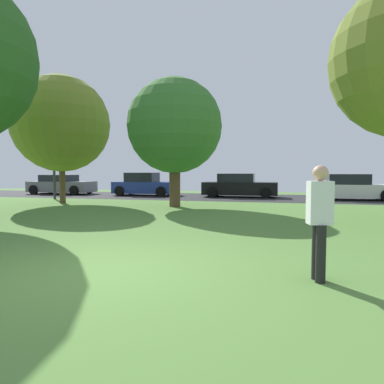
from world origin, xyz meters
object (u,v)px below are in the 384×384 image
object	(u,v)px
oak_tree_left	(175,126)
parked_car_blue	(144,185)
maple_tree_far	(61,124)
parked_car_white	(351,188)
street_lamp_post	(54,159)
person_thrower	(319,218)
parked_car_grey	(61,185)
parked_car_black	(239,186)

from	to	relation	value
oak_tree_left	parked_car_blue	xyz separation A→B (m)	(-4.05, 6.49, -2.87)
maple_tree_far	parked_car_white	distance (m)	15.61
parked_car_blue	street_lamp_post	distance (m)	5.79
person_thrower	parked_car_grey	world-z (taller)	person_thrower
parked_car_grey	person_thrower	bearing A→B (deg)	-46.29
oak_tree_left	street_lamp_post	bearing A→B (deg)	162.83
parked_car_black	parked_car_white	bearing A→B (deg)	-5.85
person_thrower	parked_car_blue	size ratio (longest dim) A/B	0.41
maple_tree_far	parked_car_grey	bearing A→B (deg)	125.28
oak_tree_left	parked_car_grey	world-z (taller)	oak_tree_left
maple_tree_far	parked_car_white	size ratio (longest dim) A/B	1.43
maple_tree_far	person_thrower	world-z (taller)	maple_tree_far
person_thrower	parked_car_blue	distance (m)	18.32
oak_tree_left	parked_car_black	distance (m)	7.44
maple_tree_far	street_lamp_post	bearing A→B (deg)	133.05
person_thrower	parked_car_black	distance (m)	16.21
parked_car_blue	parked_car_white	world-z (taller)	parked_car_blue
parked_car_grey	parked_car_black	xyz separation A→B (m)	(12.39, 0.03, 0.04)
maple_tree_far	parked_car_blue	xyz separation A→B (m)	(1.82, 6.19, -3.21)
parked_car_grey	parked_car_blue	bearing A→B (deg)	0.05
maple_tree_far	parked_car_blue	distance (m)	7.21
maple_tree_far	parked_car_blue	size ratio (longest dim) A/B	1.55
oak_tree_left	parked_car_black	bearing A→B (deg)	71.78
parked_car_white	parked_car_blue	bearing A→B (deg)	177.20
street_lamp_post	oak_tree_left	bearing A→B (deg)	-17.17
maple_tree_far	street_lamp_post	world-z (taller)	maple_tree_far
parked_car_blue	parked_car_white	xyz separation A→B (m)	(12.39, -0.61, -0.03)
person_thrower	parked_car_grey	size ratio (longest dim) A/B	0.37
parked_car_grey	street_lamp_post	size ratio (longest dim) A/B	0.99
maple_tree_far	parked_car_blue	world-z (taller)	maple_tree_far
parked_car_white	person_thrower	bearing A→B (deg)	-102.37
oak_tree_left	parked_car_white	size ratio (longest dim) A/B	1.29
oak_tree_left	parked_car_grey	size ratio (longest dim) A/B	1.26
parked_car_blue	person_thrower	bearing A→B (deg)	-60.45
parked_car_grey	parked_car_blue	world-z (taller)	parked_car_blue
parked_car_grey	maple_tree_far	bearing A→B (deg)	-54.72
maple_tree_far	parked_car_white	bearing A→B (deg)	21.45
oak_tree_left	parked_car_blue	bearing A→B (deg)	121.97
parked_car_blue	parked_car_white	bearing A→B (deg)	-2.80
parked_car_grey	street_lamp_post	world-z (taller)	street_lamp_post
parked_car_grey	parked_car_blue	xyz separation A→B (m)	(6.19, 0.01, 0.05)
oak_tree_left	street_lamp_post	distance (m)	8.33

